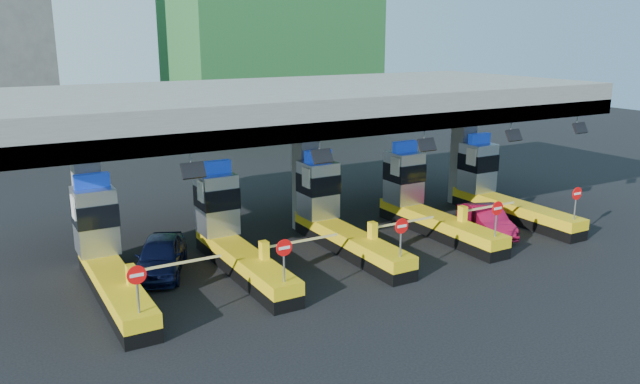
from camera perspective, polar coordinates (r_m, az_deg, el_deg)
ground at (r=28.27m, az=1.64°, el=-5.04°), size 120.00×120.00×0.00m
toll_canopy at (r=29.34m, az=-1.22°, el=7.98°), size 28.00×12.09×7.00m
toll_lane_far_left at (r=24.66m, az=-19.02°, el=-5.34°), size 4.43×8.00×4.16m
toll_lane_left at (r=25.94m, az=-8.14°, el=-3.72°), size 4.43×8.00×4.16m
toll_lane_center at (r=28.07m, az=1.37°, el=-2.19°), size 4.43×8.00×4.16m
toll_lane_right at (r=30.86m, az=9.34°, el=-0.85°), size 4.43×8.00×4.16m
toll_lane_far_right at (r=34.16m, az=15.88°, el=0.26°), size 4.43×8.00×4.16m
van at (r=25.81m, az=-14.37°, el=-5.65°), size 3.42×4.75×1.50m
red_car at (r=30.93m, az=14.97°, el=-2.51°), size 2.74×4.32×1.34m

